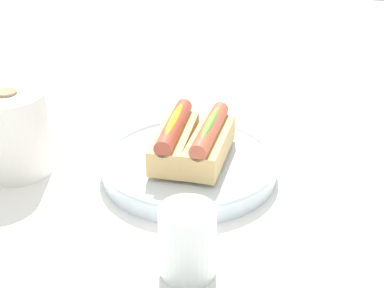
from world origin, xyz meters
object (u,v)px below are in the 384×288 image
(hotdog_back, at_px, (175,137))
(water_glass, at_px, (188,245))
(paper_towel_roll, at_px, (14,133))
(serving_bowl, at_px, (192,164))
(hotdog_front, at_px, (210,142))

(hotdog_back, relative_size, water_glass, 1.68)
(paper_towel_roll, bearing_deg, serving_bowl, -80.55)
(water_glass, xyz_separation_m, paper_towel_roll, (0.17, 0.31, 0.02))
(hotdog_front, xyz_separation_m, paper_towel_roll, (-0.04, 0.30, 0.00))
(hotdog_front, bearing_deg, serving_bowl, 86.76)
(hotdog_front, bearing_deg, paper_towel_roll, 98.30)
(serving_bowl, relative_size, hotdog_front, 1.80)
(serving_bowl, xyz_separation_m, paper_towel_roll, (-0.05, 0.27, 0.05))
(serving_bowl, height_order, hotdog_back, hotdog_back)
(water_glass, relative_size, paper_towel_roll, 0.67)
(hotdog_back, bearing_deg, paper_towel_roll, 100.85)
(serving_bowl, distance_m, paper_towel_roll, 0.28)
(hotdog_front, relative_size, water_glass, 1.69)
(paper_towel_roll, bearing_deg, water_glass, -119.07)
(serving_bowl, bearing_deg, paper_towel_roll, 99.45)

